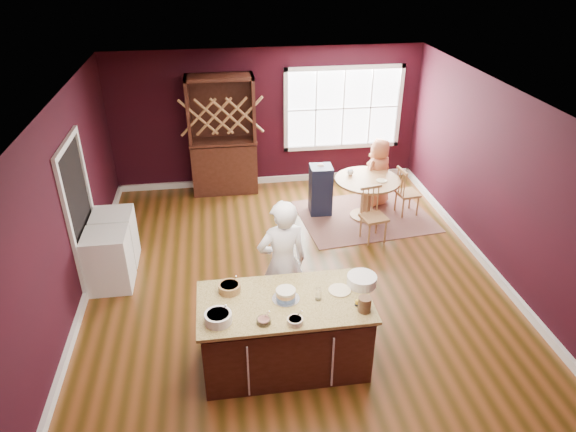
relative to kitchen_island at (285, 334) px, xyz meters
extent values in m
plane|color=brown|center=(0.38, 1.60, -0.44)|extent=(7.00, 7.00, 0.00)
plane|color=white|center=(0.38, 1.60, 2.26)|extent=(7.00, 7.00, 0.00)
plane|color=black|center=(0.38, 5.10, 0.91)|extent=(6.00, 0.00, 6.00)
plane|color=black|center=(0.38, -1.90, 0.91)|extent=(6.00, 0.00, 6.00)
plane|color=black|center=(-2.62, 1.60, 0.91)|extent=(0.00, 7.00, 7.00)
plane|color=black|center=(3.38, 1.60, 0.91)|extent=(0.00, 7.00, 7.00)
cube|color=black|center=(0.00, 0.00, -0.03)|extent=(1.86, 0.94, 0.83)
cube|color=#D9C978|center=(0.00, 0.00, 0.46)|extent=(1.94, 1.02, 0.04)
cylinder|color=#926022|center=(1.94, 3.36, -0.42)|extent=(0.53, 0.53, 0.04)
cylinder|color=#926022|center=(1.94, 3.36, -0.08)|extent=(0.19, 0.19, 0.67)
cylinder|color=#926022|center=(1.94, 3.36, 0.29)|extent=(1.14, 1.14, 0.04)
imported|color=white|center=(0.08, 0.78, 0.44)|extent=(0.70, 0.52, 1.77)
cylinder|color=silver|center=(-0.74, -0.25, 0.54)|extent=(0.29, 0.29, 0.11)
cylinder|color=olive|center=(-0.60, 0.27, 0.53)|extent=(0.25, 0.25, 0.10)
cylinder|color=silver|center=(-0.27, -0.34, 0.51)|extent=(0.15, 0.15, 0.06)
cylinder|color=#EFE7C9|center=(0.06, -0.39, 0.51)|extent=(0.17, 0.17, 0.06)
cylinder|color=silver|center=(0.38, -0.03, 0.56)|extent=(0.08, 0.08, 0.15)
cylinder|color=#F9E8B0|center=(0.65, 0.09, 0.49)|extent=(0.26, 0.26, 0.02)
cylinder|color=silver|center=(0.93, 0.17, 0.54)|extent=(0.35, 0.35, 0.12)
cylinder|color=#402418|center=(0.83, -0.29, 0.57)|extent=(0.14, 0.14, 0.17)
cube|color=brown|center=(1.94, 3.36, -0.43)|extent=(2.47, 2.01, 0.01)
imported|color=#BC6842|center=(2.28, 3.83, 0.21)|extent=(0.75, 0.69, 1.29)
cylinder|color=beige|center=(2.15, 3.24, 0.32)|extent=(0.19, 0.19, 0.01)
imported|color=white|center=(1.68, 3.57, 0.36)|extent=(0.13, 0.13, 0.09)
cube|color=#3E2510|center=(-0.51, 4.82, 0.70)|extent=(1.25, 0.52, 2.29)
cube|color=white|center=(-2.26, 1.88, -0.01)|extent=(0.60, 0.58, 0.87)
cube|color=white|center=(-2.26, 2.52, -0.01)|extent=(0.59, 0.57, 0.86)
camera|label=1|loc=(-0.62, -4.50, 4.07)|focal=32.00mm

